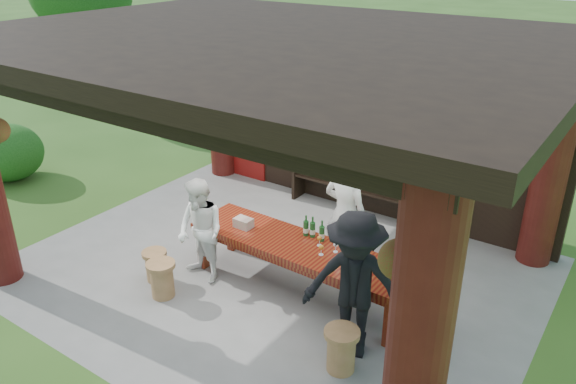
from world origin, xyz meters
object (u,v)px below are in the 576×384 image
Objects in this scene: guest_woman at (201,231)px; napkin_basket at (243,223)px; stool_near_right at (341,349)px; guest_man at (354,286)px; host at (345,214)px; tasting_table at (300,252)px; stool_far_left at (155,265)px; wine_shelf at (365,150)px; stool_near_left at (162,278)px.

guest_woman is 0.62m from napkin_basket.
guest_man is (-0.05, 0.35, 0.65)m from stool_near_right.
host reaches higher than stool_near_right.
tasting_table is 0.91m from host.
napkin_basket is at bearing 146.97° from guest_man.
tasting_table is at bearing 77.85° from host.
host reaches higher than tasting_table.
guest_man is (2.56, -0.18, 0.16)m from guest_woman.
tasting_table is 7.08× the size of stool_far_left.
wine_shelf reaches higher than tasting_table.
stool_near_left is at bearing -105.77° from wine_shelf.
stool_far_left is (-0.38, 0.23, -0.03)m from stool_near_left.
wine_shelf is 4.19m from stool_near_right.
napkin_basket is at bearing 155.42° from stool_near_right.
wine_shelf is at bearing 78.74° from napkin_basket.
guest_woman is (0.54, 0.43, 0.53)m from stool_far_left.
tasting_table is 1.45m from guest_woman.
host is at bearing 106.71° from guest_man.
stool_near_left is 0.28× the size of host.
napkin_basket is at bearing 63.01° from guest_woman.
stool_near_right is at bearing -39.84° from tasting_table.
host is at bearing -70.47° from wine_shelf.
guest_woman is (0.16, 0.66, 0.50)m from stool_near_left.
wine_shelf is 3.35m from guest_woman.
stool_far_left is 0.30× the size of guest_woman.
stool_near_left is at bearing -115.61° from napkin_basket.
stool_near_left is 2.04× the size of napkin_basket.
napkin_basket is at bearing -101.26° from wine_shelf.
napkin_basket is (-2.17, 0.67, -0.12)m from guest_man.
wine_shelf is at bearing 99.97° from guest_man.
stool_near_right is (1.69, -3.72, -0.93)m from wine_shelf.
tasting_table is at bearing -81.05° from wine_shelf.
wine_shelf is 4.11m from stool_near_left.
guest_woman is 2.57m from guest_man.
stool_near_right is (2.77, 0.13, 0.01)m from stool_near_left.
stool_near_left is at bearing -177.38° from stool_near_right.
guest_woman is (-2.61, 0.53, 0.49)m from stool_near_right.
guest_woman is at bearing 160.05° from guest_man.
wine_shelf is at bearing 114.37° from stool_near_right.
stool_near_right is at bearing 2.62° from stool_near_left.
stool_near_left is at bearing 52.82° from host.
stool_far_left is 1.82× the size of napkin_basket.
host is at bearing 74.03° from tasting_table.
host reaches higher than stool_near_left.
stool_near_left reaches higher than stool_far_left.
wine_shelf is at bearing 85.34° from guest_woman.
guest_man reaches higher than guest_woman.
stool_near_left is 2.84m from guest_man.
stool_far_left is at bearing 168.66° from guest_man.
guest_man reaches higher than tasting_table.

